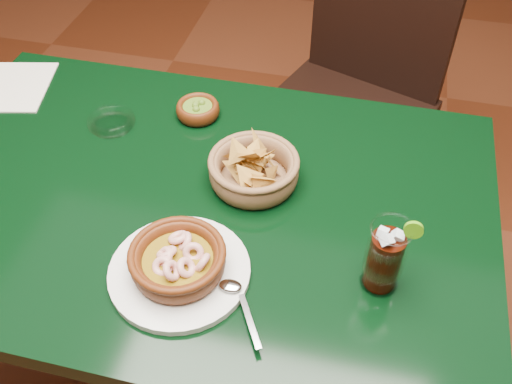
% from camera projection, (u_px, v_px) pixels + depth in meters
% --- Properties ---
extents(ground, '(7.00, 7.00, 0.00)m').
position_uv_depth(ground, '(211.00, 373.00, 1.67)').
color(ground, '#471C0C').
rests_on(ground, ground).
extents(dining_table, '(1.20, 0.80, 0.75)m').
position_uv_depth(dining_table, '(194.00, 227.00, 1.21)').
color(dining_table, black).
rests_on(dining_table, ground).
extents(dining_chair, '(0.59, 0.59, 1.00)m').
position_uv_depth(dining_chair, '(354.00, 92.00, 1.72)').
color(dining_chair, black).
rests_on(dining_chair, ground).
extents(shrimp_plate, '(0.30, 0.25, 0.07)m').
position_uv_depth(shrimp_plate, '(179.00, 263.00, 0.98)').
color(shrimp_plate, silver).
rests_on(shrimp_plate, dining_table).
extents(chip_basket, '(0.22, 0.22, 0.13)m').
position_uv_depth(chip_basket, '(254.00, 170.00, 1.14)').
color(chip_basket, brown).
rests_on(chip_basket, dining_table).
extents(guacamole_ramekin, '(0.12, 0.12, 0.04)m').
position_uv_depth(guacamole_ramekin, '(198.00, 110.00, 1.30)').
color(guacamole_ramekin, '#441B08').
rests_on(guacamole_ramekin, dining_table).
extents(cola_drink, '(0.14, 0.14, 0.16)m').
position_uv_depth(cola_drink, '(385.00, 257.00, 0.94)').
color(cola_drink, white).
rests_on(cola_drink, dining_table).
extents(glass_ashtray, '(0.12, 0.12, 0.03)m').
position_uv_depth(glass_ashtray, '(111.00, 122.00, 1.28)').
color(glass_ashtray, white).
rests_on(glass_ashtray, dining_table).
extents(paper_menu, '(0.20, 0.24, 0.00)m').
position_uv_depth(paper_menu, '(17.00, 86.00, 1.40)').
color(paper_menu, beige).
rests_on(paper_menu, dining_table).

